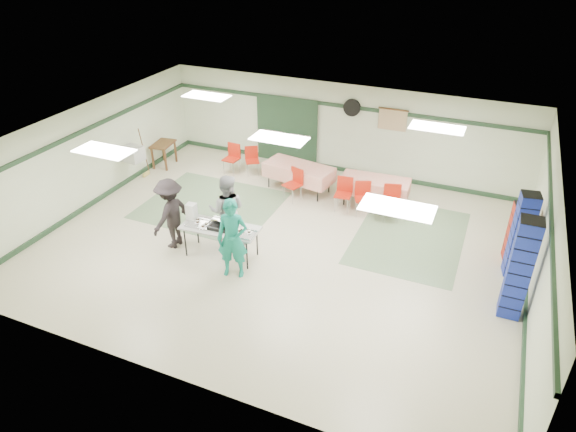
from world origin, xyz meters
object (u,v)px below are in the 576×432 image
at_px(volunteer_grey, 227,211).
at_px(dining_table_a, 375,185).
at_px(crate_stack_blue_a, 521,235).
at_px(office_printer, 133,154).
at_px(chair_loose_b, 233,155).
at_px(printer_table, 163,147).
at_px(dining_table_b, 299,172).
at_px(chair_a, 363,194).
at_px(serving_table, 220,229).
at_px(crate_stack_red, 519,233).
at_px(chair_loose_a, 252,157).
at_px(chair_d, 295,181).
at_px(crate_stack_blue_b, 519,269).
at_px(volunteer_teal, 232,239).
at_px(chair_c, 392,198).
at_px(chair_b, 344,190).
at_px(broom, 144,151).
at_px(volunteer_dark, 171,214).

distance_m(volunteer_grey, dining_table_a, 4.22).
xyz_separation_m(crate_stack_blue_a, office_printer, (-10.30, 0.36, -0.03)).
relative_size(chair_loose_b, printer_table, 1.02).
bearing_deg(crate_stack_blue_a, volunteer_grey, -167.63).
bearing_deg(dining_table_b, printer_table, -169.31).
height_order(chair_a, chair_loose_b, chair_loose_b).
bearing_deg(serving_table, crate_stack_red, 18.11).
bearing_deg(chair_loose_a, chair_d, -62.41).
bearing_deg(office_printer, volunteer_grey, -18.85).
distance_m(dining_table_b, crate_stack_blue_b, 6.70).
height_order(volunteer_teal, chair_c, volunteer_teal).
bearing_deg(crate_stack_red, crate_stack_blue_a, -90.00).
xyz_separation_m(crate_stack_blue_a, crate_stack_blue_b, (0.00, -1.43, 0.09)).
bearing_deg(serving_table, dining_table_a, 52.09).
bearing_deg(office_printer, volunteer_teal, -25.87).
bearing_deg(serving_table, chair_c, 41.80).
bearing_deg(chair_c, chair_d, 165.32).
bearing_deg(chair_c, crate_stack_blue_a, -38.30).
height_order(chair_b, printer_table, chair_b).
xyz_separation_m(serving_table, crate_stack_blue_a, (6.19, 1.89, 0.27)).
height_order(dining_table_a, broom, broom).
relative_size(chair_loose_a, office_printer, 1.60).
bearing_deg(crate_stack_blue_a, dining_table_b, 162.14).
height_order(chair_b, chair_loose_b, chair_loose_b).
bearing_deg(chair_d, volunteer_dark, -97.68).
bearing_deg(chair_loose_b, chair_loose_a, 22.37).
xyz_separation_m(volunteer_grey, office_printer, (-4.02, 1.73, 0.06)).
height_order(volunteer_teal, crate_stack_blue_b, crate_stack_blue_b).
distance_m(volunteer_dark, chair_a, 4.92).
distance_m(serving_table, broom, 5.07).
bearing_deg(volunteer_dark, chair_loose_b, -165.92).
relative_size(serving_table, volunteer_dark, 1.05).
xyz_separation_m(chair_b, crate_stack_blue_b, (4.29, -2.74, 0.52)).
bearing_deg(office_printer, dining_table_a, 17.25).
height_order(dining_table_a, chair_loose_b, chair_loose_b).
relative_size(chair_b, chair_loose_b, 0.99).
distance_m(chair_loose_b, crate_stack_blue_a, 8.37).
bearing_deg(broom, crate_stack_blue_b, 1.31).
xyz_separation_m(volunteer_grey, broom, (-4.10, 2.32, -0.11)).
relative_size(chair_loose_b, crate_stack_blue_a, 0.47).
height_order(volunteer_dark, chair_c, volunteer_dark).
bearing_deg(crate_stack_red, chair_d, 172.53).
distance_m(volunteer_teal, dining_table_a, 4.72).
relative_size(dining_table_a, chair_d, 2.03).
bearing_deg(broom, dining_table_b, 25.65).
bearing_deg(office_printer, chair_loose_b, 43.59).
height_order(dining_table_a, chair_b, chair_b).
bearing_deg(dining_table_b, serving_table, -86.37).
bearing_deg(volunteer_dark, volunteer_teal, 81.68).
relative_size(crate_stack_blue_b, printer_table, 2.39).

